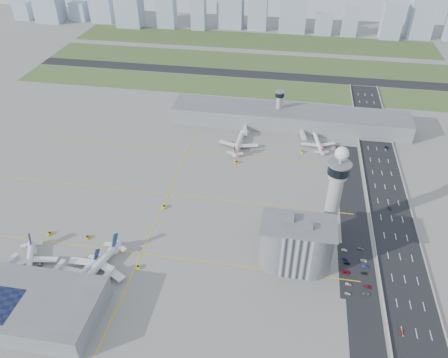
% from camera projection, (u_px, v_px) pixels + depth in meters
% --- Properties ---
extents(ground, '(1000.00, 1000.00, 0.00)m').
position_uv_depth(ground, '(215.00, 229.00, 284.01)').
color(ground, gray).
extents(grass_strip_0, '(480.00, 50.00, 0.08)m').
position_uv_depth(grass_strip_0, '(236.00, 87.00, 466.95)').
color(grass_strip_0, '#4E6831').
rests_on(grass_strip_0, ground).
extents(grass_strip_1, '(480.00, 60.00, 0.08)m').
position_uv_depth(grass_strip_1, '(245.00, 62.00, 527.02)').
color(grass_strip_1, '#49602D').
rests_on(grass_strip_1, ground).
extents(grass_strip_2, '(480.00, 70.00, 0.08)m').
position_uv_depth(grass_strip_2, '(253.00, 41.00, 591.10)').
color(grass_strip_2, '#3E5427').
rests_on(grass_strip_2, ground).
extents(runway, '(480.00, 22.00, 0.10)m').
position_uv_depth(runway, '(240.00, 74.00, 496.57)').
color(runway, black).
rests_on(runway, ground).
extents(highway, '(28.00, 500.00, 0.10)m').
position_uv_depth(highway, '(398.00, 250.00, 268.14)').
color(highway, black).
rests_on(highway, ground).
extents(barrier_left, '(0.60, 500.00, 1.20)m').
position_uv_depth(barrier_left, '(375.00, 246.00, 269.75)').
color(barrier_left, '#9E9E99').
rests_on(barrier_left, ground).
extents(barrier_right, '(0.60, 500.00, 1.20)m').
position_uv_depth(barrier_right, '(423.00, 252.00, 265.89)').
color(barrier_right, '#9E9E99').
rests_on(barrier_right, ground).
extents(landside_road, '(18.00, 260.00, 0.08)m').
position_uv_depth(landside_road, '(358.00, 256.00, 263.58)').
color(landside_road, black).
rests_on(landside_road, ground).
extents(parking_lot, '(20.00, 44.00, 0.10)m').
position_uv_depth(parking_lot, '(356.00, 271.00, 254.24)').
color(parking_lot, black).
rests_on(parking_lot, ground).
extents(taxiway_line_h_0, '(260.00, 0.60, 0.01)m').
position_uv_depth(taxiway_line_h_0, '(141.00, 254.00, 265.48)').
color(taxiway_line_h_0, yellow).
rests_on(taxiway_line_h_0, ground).
extents(taxiway_line_h_1, '(260.00, 0.60, 0.01)m').
position_uv_depth(taxiway_line_h_1, '(168.00, 194.00, 313.54)').
color(taxiway_line_h_1, yellow).
rests_on(taxiway_line_h_1, ground).
extents(taxiway_line_h_2, '(260.00, 0.60, 0.01)m').
position_uv_depth(taxiway_line_h_2, '(188.00, 151.00, 361.60)').
color(taxiway_line_h_2, yellow).
rests_on(taxiway_line_h_2, ground).
extents(taxiway_line_v, '(0.60, 260.00, 0.01)m').
position_uv_depth(taxiway_line_v, '(168.00, 194.00, 313.54)').
color(taxiway_line_v, yellow).
rests_on(taxiway_line_v, ground).
extents(control_tower, '(14.00, 14.00, 64.50)m').
position_uv_depth(control_tower, '(335.00, 190.00, 260.08)').
color(control_tower, '#ADAAA5').
rests_on(control_tower, ground).
extents(secondary_tower, '(8.60, 8.60, 31.90)m').
position_uv_depth(secondary_tower, '(279.00, 105.00, 389.06)').
color(secondary_tower, '#ADAAA5').
rests_on(secondary_tower, ground).
extents(admin_building, '(42.00, 24.00, 33.50)m').
position_uv_depth(admin_building, '(296.00, 244.00, 250.31)').
color(admin_building, '#B2B2B7').
rests_on(admin_building, ground).
extents(terminal_pier, '(210.00, 32.00, 15.80)m').
position_uv_depth(terminal_pier, '(289.00, 118.00, 392.43)').
color(terminal_pier, gray).
rests_on(terminal_pier, ground).
extents(near_terminal, '(84.00, 42.00, 13.00)m').
position_uv_depth(near_terminal, '(19.00, 305.00, 226.69)').
color(near_terminal, gray).
rests_on(near_terminal, ground).
extents(airplane_near_a, '(45.29, 48.07, 10.64)m').
position_uv_depth(airplane_near_a, '(28.00, 260.00, 253.70)').
color(airplane_near_a, white).
rests_on(airplane_near_a, ground).
extents(airplane_near_b, '(40.91, 44.00, 9.96)m').
position_uv_depth(airplane_near_b, '(78.00, 274.00, 245.97)').
color(airplane_near_b, white).
rests_on(airplane_near_b, ground).
extents(airplane_near_c, '(47.72, 52.67, 12.57)m').
position_uv_depth(airplane_near_c, '(95.00, 265.00, 249.66)').
color(airplane_near_c, white).
rests_on(airplane_near_c, ground).
extents(airplane_far_a, '(35.56, 41.33, 11.21)m').
position_uv_depth(airplane_far_a, '(239.00, 140.00, 364.56)').
color(airplane_far_a, white).
rests_on(airplane_far_a, ground).
extents(airplane_far_b, '(35.34, 39.46, 9.68)m').
position_uv_depth(airplane_far_b, '(318.00, 141.00, 365.48)').
color(airplane_far_b, white).
rests_on(airplane_far_b, ground).
extents(jet_bridge_near_0, '(5.39, 14.31, 5.70)m').
position_uv_depth(jet_bridge_near_0, '(1.00, 273.00, 249.05)').
color(jet_bridge_near_0, silver).
rests_on(jet_bridge_near_0, ground).
extents(jet_bridge_near_1, '(5.39, 14.31, 5.70)m').
position_uv_depth(jet_bridge_near_1, '(50.00, 280.00, 244.92)').
color(jet_bridge_near_1, silver).
rests_on(jet_bridge_near_1, ground).
extents(jet_bridge_near_2, '(5.39, 14.31, 5.70)m').
position_uv_depth(jet_bridge_near_2, '(100.00, 287.00, 240.79)').
color(jet_bridge_near_2, silver).
rests_on(jet_bridge_near_2, ground).
extents(jet_bridge_far_0, '(5.39, 14.31, 5.70)m').
position_uv_depth(jet_bridge_far_0, '(245.00, 128.00, 387.79)').
color(jet_bridge_far_0, silver).
rests_on(jet_bridge_far_0, ground).
extents(jet_bridge_far_1, '(5.39, 14.31, 5.70)m').
position_uv_depth(jet_bridge_far_1, '(301.00, 132.00, 380.91)').
color(jet_bridge_far_1, silver).
rests_on(jet_bridge_far_1, ground).
extents(tug_0, '(3.34, 3.67, 1.76)m').
position_uv_depth(tug_0, '(50.00, 233.00, 279.01)').
color(tug_0, '#F3B500').
rests_on(tug_0, ground).
extents(tug_1, '(2.08, 3.01, 1.75)m').
position_uv_depth(tug_1, '(87.00, 237.00, 276.18)').
color(tug_1, orange).
rests_on(tug_1, ground).
extents(tug_2, '(2.83, 3.49, 1.76)m').
position_uv_depth(tug_2, '(138.00, 267.00, 255.58)').
color(tug_2, yellow).
rests_on(tug_2, ground).
extents(tug_3, '(4.00, 4.11, 1.98)m').
position_uv_depth(tug_3, '(164.00, 207.00, 300.69)').
color(tug_3, gold).
rests_on(tug_3, ground).
extents(tug_4, '(3.78, 3.24, 1.85)m').
position_uv_depth(tug_4, '(236.00, 162.00, 346.17)').
color(tug_4, '#E4A405').
rests_on(tug_4, ground).
extents(tug_5, '(2.83, 3.44, 1.72)m').
position_uv_depth(tug_5, '(302.00, 152.00, 359.01)').
color(tug_5, yellow).
rests_on(tug_5, ground).
extents(car_lot_0, '(3.46, 1.72, 1.13)m').
position_uv_depth(car_lot_0, '(348.00, 293.00, 240.07)').
color(car_lot_0, silver).
rests_on(car_lot_0, ground).
extents(car_lot_1, '(3.36, 1.17, 1.11)m').
position_uv_depth(car_lot_1, '(348.00, 284.00, 245.43)').
color(car_lot_1, '#959597').
rests_on(car_lot_1, ground).
extents(car_lot_2, '(4.81, 2.73, 1.27)m').
position_uv_depth(car_lot_2, '(346.00, 272.00, 252.59)').
color(car_lot_2, maroon).
rests_on(car_lot_2, ground).
extents(car_lot_3, '(3.80, 1.58, 1.10)m').
position_uv_depth(car_lot_3, '(347.00, 263.00, 258.42)').
color(car_lot_3, black).
rests_on(car_lot_3, ground).
extents(car_lot_4, '(3.63, 1.90, 1.18)m').
position_uv_depth(car_lot_4, '(345.00, 259.00, 260.89)').
color(car_lot_4, navy).
rests_on(car_lot_4, ground).
extents(car_lot_5, '(3.78, 1.58, 1.21)m').
position_uv_depth(car_lot_5, '(344.00, 250.00, 267.13)').
color(car_lot_5, silver).
rests_on(car_lot_5, ground).
extents(car_lot_6, '(4.45, 2.43, 1.18)m').
position_uv_depth(car_lot_6, '(366.00, 294.00, 239.86)').
color(car_lot_6, slate).
rests_on(car_lot_6, ground).
extents(car_lot_7, '(4.20, 2.12, 1.17)m').
position_uv_depth(car_lot_7, '(368.00, 287.00, 243.78)').
color(car_lot_7, maroon).
rests_on(car_lot_7, ground).
extents(car_lot_8, '(3.63, 1.83, 1.18)m').
position_uv_depth(car_lot_8, '(364.00, 273.00, 252.00)').
color(car_lot_8, black).
rests_on(car_lot_8, ground).
extents(car_lot_9, '(3.74, 1.71, 1.19)m').
position_uv_depth(car_lot_9, '(365.00, 267.00, 256.16)').
color(car_lot_9, navy).
rests_on(car_lot_9, ground).
extents(car_lot_10, '(4.05, 1.91, 1.12)m').
position_uv_depth(car_lot_10, '(364.00, 261.00, 260.10)').
color(car_lot_10, white).
rests_on(car_lot_10, ground).
extents(car_lot_11, '(4.06, 2.20, 1.12)m').
position_uv_depth(car_lot_11, '(361.00, 249.00, 268.26)').
color(car_lot_11, gray).
rests_on(car_lot_11, ground).
extents(car_hw_0, '(1.81, 3.41, 1.11)m').
position_uv_depth(car_hw_0, '(401.00, 332.00, 220.32)').
color(car_hw_0, '#A0310F').
rests_on(car_hw_0, ground).
extents(car_hw_1, '(1.78, 3.87, 1.23)m').
position_uv_depth(car_hw_1, '(390.00, 208.00, 299.76)').
color(car_hw_1, black).
rests_on(car_hw_1, ground).
extents(car_hw_2, '(2.83, 4.86, 1.27)m').
position_uv_depth(car_hw_2, '(386.00, 148.00, 364.56)').
color(car_hw_2, '#18224F').
rests_on(car_hw_2, ground).
extents(car_hw_4, '(1.64, 3.53, 1.17)m').
position_uv_depth(car_hw_4, '(363.00, 116.00, 410.92)').
color(car_hw_4, '#9FA0A4').
rests_on(car_hw_4, ground).
extents(skyline_bldg_0, '(24.05, 19.24, 26.50)m').
position_uv_depth(skyline_bldg_0, '(23.00, 10.00, 666.07)').
color(skyline_bldg_0, '#9EADC1').
rests_on(skyline_bldg_0, ground).
extents(skyline_bldg_2, '(22.81, 18.25, 26.79)m').
position_uv_depth(skyline_bldg_2, '(79.00, 11.00, 660.85)').
color(skyline_bldg_2, '#9EADC1').
rests_on(skyline_bldg_2, ground).
extents(skyline_bldg_3, '(32.30, 25.84, 36.93)m').
position_uv_depth(skyline_bldg_3, '(103.00, 9.00, 653.52)').
color(skyline_bldg_3, '#9EADC1').
rests_on(skyline_bldg_3, ground).
extents(skyline_bldg_4, '(35.81, 28.65, 60.36)m').
position_uv_depth(skyline_bldg_4, '(129.00, 5.00, 627.13)').
color(skyline_bldg_4, '#9EADC1').
rests_on(skyline_bldg_4, ground).
extents(skyline_bldg_5, '(25.49, 20.39, 66.89)m').
position_uv_depth(skyline_bldg_5, '(166.00, 3.00, 621.32)').
color(skyline_bldg_5, '#9EADC1').
rests_on(skyline_bldg_5, ground).
extents(skyline_bldg_6, '(20.04, 16.03, 45.20)m').
position_uv_depth(skyline_bldg_6, '(198.00, 13.00, 619.70)').
color(skyline_bldg_6, '#9EADC1').
rests_on(skyline_bldg_6, ground).
extents(skyline_bldg_7, '(35.76, 28.61, 61.22)m').
position_uv_depth(skyline_bldg_7, '(231.00, 5.00, 624.28)').
color(skyline_bldg_7, '#9EADC1').
rests_on(skyline_bldg_7, ground).
extents(skyline_bldg_9, '(36.96, 29.57, 62.11)m').
position_uv_depth(skyline_bldg_9, '(294.00, 8.00, 608.01)').
color(skyline_bldg_9, '#9EADC1').
rests_on(skyline_bldg_9, ground).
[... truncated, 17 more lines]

